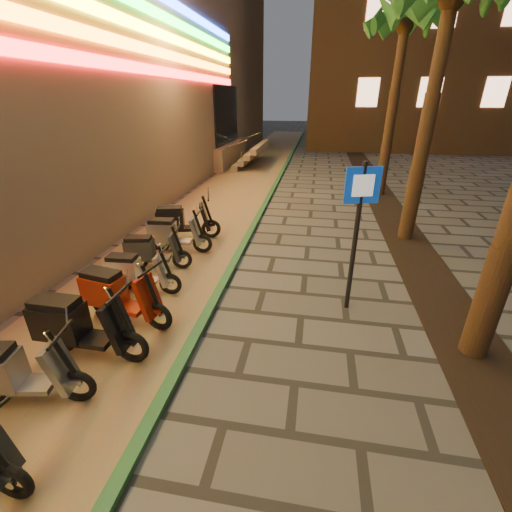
% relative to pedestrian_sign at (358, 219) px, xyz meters
% --- Properties ---
extents(ground, '(120.00, 120.00, 0.00)m').
position_rel_pedestrian_sign_xyz_m(ground, '(-1.69, -2.98, -1.81)').
color(ground, '#474442').
rests_on(ground, ground).
extents(parking_strip, '(3.40, 60.00, 0.01)m').
position_rel_pedestrian_sign_xyz_m(parking_strip, '(-4.29, 7.02, -1.80)').
color(parking_strip, '#8C7251').
rests_on(parking_strip, ground).
extents(green_curb, '(0.18, 60.00, 0.10)m').
position_rel_pedestrian_sign_xyz_m(green_curb, '(-2.59, 7.02, -1.76)').
color(green_curb, '#246034').
rests_on(green_curb, ground).
extents(planting_strip, '(1.20, 40.00, 0.02)m').
position_rel_pedestrian_sign_xyz_m(planting_strip, '(1.91, 2.02, -1.80)').
color(planting_strip, black).
rests_on(planting_strip, ground).
extents(palm_d, '(2.97, 3.02, 7.16)m').
position_rel_pedestrian_sign_xyz_m(palm_d, '(1.91, 9.02, 4.14)').
color(palm_d, '#472D19').
rests_on(palm_d, ground).
extents(pedestrian_sign, '(0.60, 0.21, 2.79)m').
position_rel_pedestrian_sign_xyz_m(pedestrian_sign, '(0.00, 0.00, 0.00)').
color(pedestrian_sign, black).
rests_on(pedestrian_sign, ground).
extents(scooter_4, '(1.64, 0.71, 1.15)m').
position_rel_pedestrian_sign_xyz_m(scooter_4, '(-4.45, -3.08, -1.30)').
color(scooter_4, black).
rests_on(scooter_4, ground).
extents(scooter_5, '(1.83, 0.64, 1.29)m').
position_rel_pedestrian_sign_xyz_m(scooter_5, '(-4.22, -2.11, -1.24)').
color(scooter_5, black).
rests_on(scooter_5, ground).
extents(scooter_6, '(1.77, 0.76, 1.24)m').
position_rel_pedestrian_sign_xyz_m(scooter_6, '(-4.11, -1.14, -1.27)').
color(scooter_6, black).
rests_on(scooter_6, ground).
extents(scooter_7, '(1.54, 0.54, 1.08)m').
position_rel_pedestrian_sign_xyz_m(scooter_7, '(-4.29, -0.17, -1.34)').
color(scooter_7, black).
rests_on(scooter_7, ground).
extents(scooter_8, '(1.53, 0.68, 1.08)m').
position_rel_pedestrian_sign_xyz_m(scooter_8, '(-4.46, 0.89, -1.34)').
color(scooter_8, black).
rests_on(scooter_8, ground).
extents(scooter_9, '(1.66, 0.61, 1.16)m').
position_rel_pedestrian_sign_xyz_m(scooter_9, '(-4.34, 1.92, -1.30)').
color(scooter_9, black).
rests_on(scooter_9, ground).
extents(scooter_10, '(1.76, 0.92, 1.25)m').
position_rel_pedestrian_sign_xyz_m(scooter_10, '(-4.45, 2.80, -1.26)').
color(scooter_10, black).
rests_on(scooter_10, ground).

